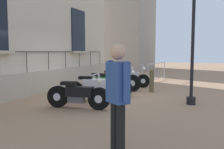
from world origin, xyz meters
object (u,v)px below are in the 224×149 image
object	(u,v)px
motorcycle_white	(94,88)
pedestrian_standing	(118,94)
crowd_barrier	(157,71)
motorcycle_black	(78,95)
motorcycle_silver	(128,78)
motorcycle_blue	(117,80)
lamppost	(194,12)
motorcycle_green	(107,84)
bollard	(152,81)

from	to	relation	value
motorcycle_white	pedestrian_standing	distance (m)	4.53
motorcycle_white	crowd_barrier	bearing A→B (deg)	80.75
motorcycle_black	motorcycle_white	world-z (taller)	motorcycle_black
motorcycle_black	motorcycle_silver	distance (m)	4.66
motorcycle_black	motorcycle_silver	world-z (taller)	motorcycle_silver
motorcycle_blue	motorcycle_silver	bearing A→B (deg)	82.78
pedestrian_standing	crowd_barrier	bearing A→B (deg)	96.94
motorcycle_blue	pedestrian_standing	distance (m)	6.66
crowd_barrier	pedestrian_standing	distance (m)	10.13
motorcycle_white	pedestrian_standing	bearing A→B (deg)	-60.35
motorcycle_blue	motorcycle_white	bearing A→B (deg)	-90.28
lamppost	pedestrian_standing	world-z (taller)	lamppost
motorcycle_silver	lamppost	size ratio (longest dim) A/B	0.50
pedestrian_standing	motorcycle_green	bearing A→B (deg)	113.55
motorcycle_black	lamppost	bearing A→B (deg)	29.81
motorcycle_silver	pedestrian_standing	xyz separation A→B (m)	(2.07, -7.38, 0.58)
motorcycle_blue	bollard	distance (m)	1.46
motorcycle_green	pedestrian_standing	world-z (taller)	pedestrian_standing
motorcycle_black	bollard	distance (m)	3.90
lamppost	motorcycle_white	bearing A→B (deg)	-169.54
motorcycle_white	motorcycle_silver	xyz separation A→B (m)	(0.16, 3.48, 0.00)
motorcycle_silver	motorcycle_white	bearing A→B (deg)	-92.55
motorcycle_white	lamppost	world-z (taller)	lamppost
motorcycle_black	bollard	bearing A→B (deg)	68.60
motorcycle_blue	motorcycle_silver	xyz separation A→B (m)	(0.14, 1.13, -0.02)
motorcycle_white	motorcycle_green	world-z (taller)	motorcycle_green
motorcycle_black	motorcycle_silver	xyz separation A→B (m)	(0.11, 4.66, 0.03)
motorcycle_black	motorcycle_green	bearing A→B (deg)	90.68
motorcycle_blue	bollard	bearing A→B (deg)	4.27
motorcycle_white	motorcycle_green	xyz separation A→B (m)	(0.02, 1.15, -0.01)
lamppost	crowd_barrier	bearing A→B (deg)	110.70
bollard	motorcycle_black	bearing A→B (deg)	-111.40
motorcycle_blue	crowd_barrier	distance (m)	3.93
motorcycle_white	motorcycle_green	distance (m)	1.15
motorcycle_black	motorcycle_blue	distance (m)	3.53
motorcycle_white	bollard	xyz separation A→B (m)	(1.47, 2.45, 0.06)
motorcycle_silver	crowd_barrier	xyz separation A→B (m)	(0.85, 2.67, 0.14)
motorcycle_green	motorcycle_blue	distance (m)	1.19
motorcycle_white	lamppost	xyz separation A→B (m)	(3.11, 0.57, 2.43)
lamppost	bollard	world-z (taller)	lamppost
motorcycle_black	crowd_barrier	bearing A→B (deg)	82.57
pedestrian_standing	bollard	bearing A→B (deg)	96.75
motorcycle_black	pedestrian_standing	distance (m)	3.54
motorcycle_blue	motorcycle_silver	size ratio (longest dim) A/B	1.02
motorcycle_green	crowd_barrier	size ratio (longest dim) A/B	0.82
bollard	pedestrian_standing	size ratio (longest dim) A/B	0.54
motorcycle_black	lamppost	distance (m)	4.30
motorcycle_white	motorcycle_silver	distance (m)	3.48
crowd_barrier	pedestrian_standing	xyz separation A→B (m)	(1.22, -10.05, 0.45)
motorcycle_green	pedestrian_standing	size ratio (longest dim) A/B	1.13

